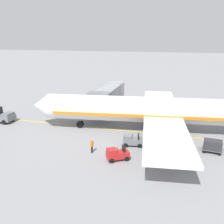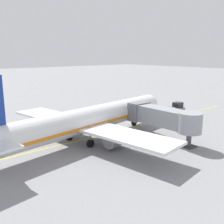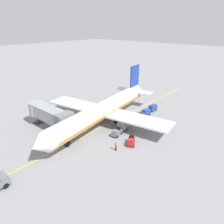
# 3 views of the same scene
# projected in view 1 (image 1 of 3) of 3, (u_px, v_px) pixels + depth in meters

# --- Properties ---
(ground_plane) EXTENTS (400.00, 400.00, 0.00)m
(ground_plane) POSITION_uv_depth(u_px,v_px,m) (153.00, 134.00, 35.13)
(ground_plane) COLOR gray
(gate_lead_in_line) EXTENTS (0.24, 80.00, 0.01)m
(gate_lead_in_line) POSITION_uv_depth(u_px,v_px,m) (153.00, 134.00, 35.13)
(gate_lead_in_line) COLOR gold
(gate_lead_in_line) RESTS_ON ground
(parked_airliner) EXTENTS (30.43, 37.31, 10.63)m
(parked_airliner) POSITION_uv_depth(u_px,v_px,m) (157.00, 111.00, 35.07)
(parked_airliner) COLOR white
(parked_airliner) RESTS_ON ground
(jet_bridge) EXTENTS (12.44, 3.50, 4.98)m
(jet_bridge) POSITION_uv_depth(u_px,v_px,m) (109.00, 95.00, 43.57)
(jet_bridge) COLOR #93999E
(jet_bridge) RESTS_ON ground
(baggage_tug_lead) EXTENTS (1.69, 2.68, 1.62)m
(baggage_tug_lead) POSITION_uv_depth(u_px,v_px,m) (132.00, 140.00, 31.08)
(baggage_tug_lead) COLOR slate
(baggage_tug_lead) RESTS_ON ground
(baggage_tug_trailing) EXTENTS (2.34, 2.76, 1.62)m
(baggage_tug_trailing) POSITION_uv_depth(u_px,v_px,m) (117.00, 154.00, 27.46)
(baggage_tug_trailing) COLOR #B21E1E
(baggage_tug_trailing) RESTS_ON ground
(baggage_cart_front) EXTENTS (1.53, 2.96, 1.58)m
(baggage_cart_front) POSITION_uv_depth(u_px,v_px,m) (213.00, 145.00, 29.16)
(baggage_cart_front) COLOR #4C4C51
(baggage_cart_front) RESTS_ON ground
(ground_crew_wing_walker) EXTENTS (0.73, 0.30, 1.69)m
(ground_crew_wing_walker) POSITION_uv_depth(u_px,v_px,m) (92.00, 145.00, 29.10)
(ground_crew_wing_walker) COLOR #232328
(ground_crew_wing_walker) RESTS_ON ground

